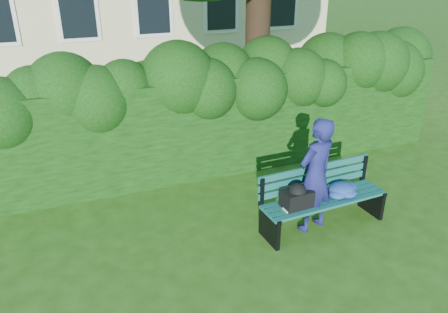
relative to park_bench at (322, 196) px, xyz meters
name	(u,v)px	position (x,y,z in m)	size (l,w,h in m)	color
ground	(239,231)	(-1.18, 0.29, -0.50)	(80.00, 80.00, 0.00)	#2B4E11
hedge	(192,125)	(-1.18, 2.49, 0.40)	(10.00, 1.00, 1.80)	black
park_bench	(322,196)	(0.00, 0.00, 0.00)	(1.95, 0.66, 0.89)	#0F4B4D
man_reading	(315,176)	(-0.14, 0.00, 0.35)	(0.63, 0.41, 1.72)	navy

